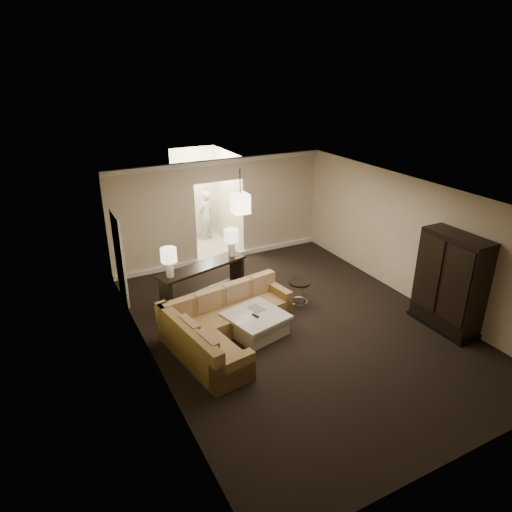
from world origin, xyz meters
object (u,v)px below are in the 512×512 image
drink_table (299,288)px  person (206,213)px  console_table (203,279)px  sectional_sofa (223,325)px  armoire (450,284)px  coffee_table (256,323)px

drink_table → person: 4.92m
console_table → person: (1.51, 3.60, 0.34)m
sectional_sofa → person: 5.66m
armoire → person: bearing=109.5°
drink_table → console_table: bearing=144.3°
sectional_sofa → person: (1.78, 5.35, 0.52)m
sectional_sofa → coffee_table: bearing=-16.7°
person → armoire: bearing=85.0°
console_table → armoire: bearing=-55.7°
drink_table → coffee_table: bearing=-158.4°
console_table → drink_table: 2.21m
sectional_sofa → console_table: (0.28, 1.75, 0.18)m
console_table → coffee_table: bearing=-92.6°
sectional_sofa → person: person is taller
coffee_table → armoire: 3.99m
sectional_sofa → armoire: armoire is taller
drink_table → person: person is taller
console_table → drink_table: (1.80, -1.29, -0.07)m
sectional_sofa → drink_table: size_ratio=4.73×
coffee_table → armoire: bearing=-23.9°
coffee_table → console_table: size_ratio=0.57×
person → sectional_sofa: bearing=47.1°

